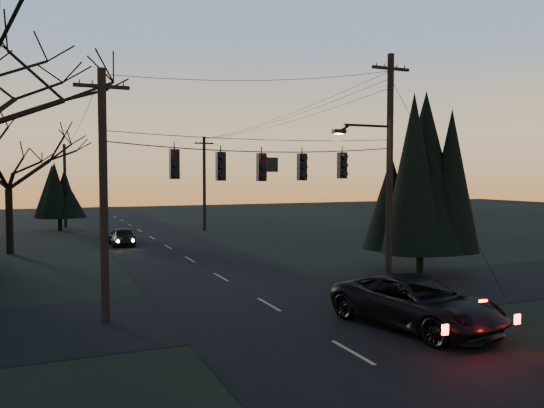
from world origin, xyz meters
name	(u,v)px	position (x,y,z in m)	size (l,w,h in m)	color
main_road	(199,265)	(0.00, 20.00, 0.01)	(8.00, 120.00, 0.02)	black
cross_road	(269,305)	(0.00, 10.00, 0.01)	(60.00, 7.00, 0.02)	black
utility_pole_right	(388,293)	(5.50, 10.00, 0.00)	(5.00, 0.30, 10.00)	black
utility_pole_left	(106,322)	(-6.00, 10.00, 0.00)	(1.80, 0.30, 8.50)	black
utility_pole_far_r	(205,230)	(5.50, 38.00, 0.00)	(1.80, 0.30, 8.50)	black
utility_pole_far_l	(66,228)	(-6.00, 46.00, 0.00)	(0.30, 0.30, 8.00)	black
span_signal_assembly	(263,166)	(-0.24, 10.00, 5.32)	(11.50, 0.44, 1.49)	black
evergreen_right	(421,183)	(9.59, 13.03, 4.58)	(4.35, 4.35, 7.98)	black
bare_tree_dist	(8,163)	(-9.90, 28.89, 5.77)	(6.22, 6.22, 8.26)	black
evergreen_dist	(59,194)	(-6.59, 42.84, 3.35)	(3.49, 3.49, 5.51)	black
suv_near	(416,303)	(3.20, 5.27, 0.82)	(2.71, 5.87, 1.63)	black
sedan_oncoming_a	(122,236)	(-2.81, 30.24, 0.66)	(1.55, 3.86, 1.32)	black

